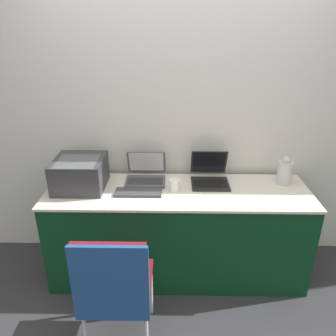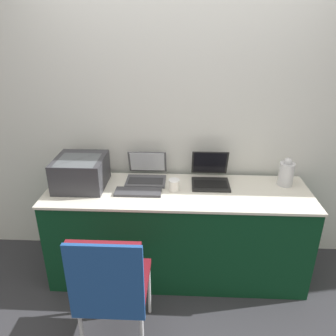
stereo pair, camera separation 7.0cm
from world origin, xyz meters
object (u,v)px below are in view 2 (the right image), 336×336
object	(u,v)px
printer	(81,171)
coffee_cup	(174,185)
external_keyboard	(138,192)
chair	(111,283)
laptop_left	(146,174)
metal_pitcher	(286,173)
laptop_right	(210,176)

from	to	relation	value
printer	coffee_cup	bearing A→B (deg)	-3.35
external_keyboard	chair	xyz separation A→B (m)	(-0.07, -0.76, -0.22)
external_keyboard	laptop_left	bearing A→B (deg)	81.09
laptop_left	external_keyboard	xyz separation A→B (m)	(-0.04, -0.25, -0.04)
laptop_left	metal_pitcher	xyz separation A→B (m)	(1.14, -0.05, 0.05)
printer	laptop_left	xyz separation A→B (m)	(0.51, 0.15, -0.08)
laptop_left	chair	distance (m)	1.05
printer	laptop_right	size ratio (longest dim) A/B	1.17
laptop_left	laptop_right	world-z (taller)	laptop_right
coffee_cup	metal_pitcher	world-z (taller)	metal_pitcher
laptop_right	chair	xyz separation A→B (m)	(-0.65, -0.98, -0.26)
metal_pitcher	coffee_cup	bearing A→B (deg)	-171.13
laptop_right	coffee_cup	xyz separation A→B (m)	(-0.30, -0.16, -0.01)
printer	chair	xyz separation A→B (m)	(0.40, -0.86, -0.34)
external_keyboard	metal_pitcher	xyz separation A→B (m)	(1.18, 0.20, 0.10)
printer	metal_pitcher	distance (m)	1.66
printer	coffee_cup	xyz separation A→B (m)	(0.75, -0.04, -0.08)
laptop_right	metal_pitcher	world-z (taller)	laptop_right
metal_pitcher	chair	xyz separation A→B (m)	(-1.25, -0.96, -0.31)
coffee_cup	metal_pitcher	bearing A→B (deg)	8.87
external_keyboard	coffee_cup	size ratio (longest dim) A/B	3.87
printer	laptop_right	distance (m)	1.05
printer	external_keyboard	xyz separation A→B (m)	(0.47, -0.10, -0.12)
laptop_left	laptop_right	size ratio (longest dim) A/B	0.96
external_keyboard	chair	distance (m)	0.79
laptop_left	coffee_cup	size ratio (longest dim) A/B	3.50
external_keyboard	coffee_cup	xyz separation A→B (m)	(0.28, 0.06, 0.04)
laptop_left	external_keyboard	bearing A→B (deg)	-98.91
external_keyboard	coffee_cup	bearing A→B (deg)	12.26
coffee_cup	chair	xyz separation A→B (m)	(-0.35, -0.82, -0.25)
metal_pitcher	chair	bearing A→B (deg)	-142.61
printer	laptop_left	distance (m)	0.54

